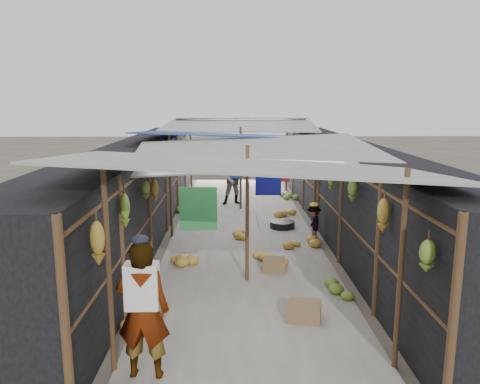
{
  "coord_description": "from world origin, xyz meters",
  "views": [
    {
      "loc": [
        -0.3,
        -5.45,
        3.38
      ],
      "look_at": [
        -0.09,
        5.47,
        1.25
      ],
      "focal_mm": 35.0,
      "sensor_mm": 36.0,
      "label": 1
    }
  ],
  "objects": [
    {
      "name": "ground",
      "position": [
        0.0,
        0.0,
        0.0
      ],
      "size": [
        80.0,
        80.0,
        0.0
      ],
      "primitive_type": "plane",
      "color": "#6B6356",
      "rests_on": "ground"
    },
    {
      "name": "aisle_slab",
      "position": [
        0.0,
        6.5,
        0.01
      ],
      "size": [
        3.6,
        16.0,
        0.02
      ],
      "primitive_type": "cube",
      "color": "#9E998E",
      "rests_on": "ground"
    },
    {
      "name": "hanging_bananas",
      "position": [
        0.01,
        6.55,
        1.69
      ],
      "size": [
        3.96,
        13.97,
        0.75
      ],
      "color": "#A47C2A",
      "rests_on": "ground"
    },
    {
      "name": "vendor_seated",
      "position": [
        1.7,
        5.47,
        0.46
      ],
      "size": [
        0.36,
        0.61,
        0.92
      ],
      "primitive_type": "imported",
      "rotation": [
        0.0,
        0.0,
        -1.61
      ],
      "color": "#4C4742",
      "rests_on": "ground"
    },
    {
      "name": "floor_bananas",
      "position": [
        0.08,
        5.99,
        0.17
      ],
      "size": [
        3.98,
        9.9,
        0.36
      ],
      "color": "olive",
      "rests_on": "ground"
    },
    {
      "name": "stall_left",
      "position": [
        -2.7,
        6.5,
        1.15
      ],
      "size": [
        1.4,
        15.0,
        2.3
      ],
      "primitive_type": "cube",
      "color": "black",
      "rests_on": "ground"
    },
    {
      "name": "market_canopy",
      "position": [
        0.03,
        6.83,
        2.4
      ],
      "size": [
        5.62,
        15.2,
        2.77
      ],
      "color": "brown",
      "rests_on": "ground"
    },
    {
      "name": "vendor_elderly",
      "position": [
        -1.37,
        -0.14,
        0.88
      ],
      "size": [
        0.66,
        0.44,
        1.77
      ],
      "primitive_type": "imported",
      "rotation": [
        0.0,
        0.0,
        3.11
      ],
      "color": "white",
      "rests_on": "ground"
    },
    {
      "name": "crate_back",
      "position": [
        -1.31,
        10.01,
        0.13
      ],
      "size": [
        0.49,
        0.44,
        0.27
      ],
      "primitive_type": "cube",
      "rotation": [
        0.0,
        0.0,
        0.25
      ],
      "color": "olive",
      "rests_on": "ground"
    },
    {
      "name": "crate_near",
      "position": [
        0.56,
        3.49,
        0.13
      ],
      "size": [
        0.48,
        0.4,
        0.27
      ],
      "primitive_type": "cube",
      "rotation": [
        0.0,
        0.0,
        -0.09
      ],
      "color": "olive",
      "rests_on": "ground"
    },
    {
      "name": "stall_right",
      "position": [
        2.7,
        6.5,
        1.15
      ],
      "size": [
        1.4,
        15.0,
        2.3
      ],
      "primitive_type": "cube",
      "color": "black",
      "rests_on": "ground"
    },
    {
      "name": "shopper_blue",
      "position": [
        -0.18,
        9.67,
        0.87
      ],
      "size": [
        0.93,
        0.77,
        1.73
      ],
      "primitive_type": "imported",
      "rotation": [
        0.0,
        0.0,
        0.15
      ],
      "color": "#2132A7",
      "rests_on": "ground"
    },
    {
      "name": "crate_mid",
      "position": [
        0.83,
        1.32,
        0.15
      ],
      "size": [
        0.59,
        0.51,
        0.3
      ],
      "primitive_type": "cube",
      "rotation": [
        0.0,
        0.0,
        -0.23
      ],
      "color": "olive",
      "rests_on": "ground"
    },
    {
      "name": "black_basin",
      "position": [
        1.08,
        6.71,
        0.1
      ],
      "size": [
        0.67,
        0.67,
        0.2
      ],
      "primitive_type": "cylinder",
      "color": "black",
      "rests_on": "ground"
    }
  ]
}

